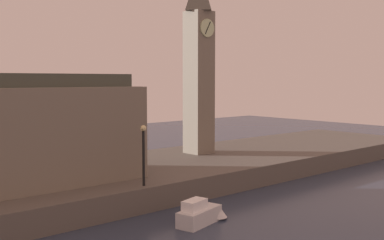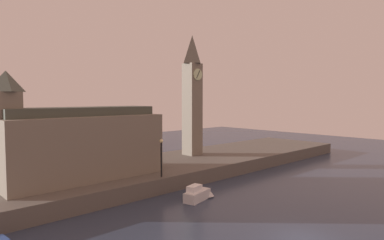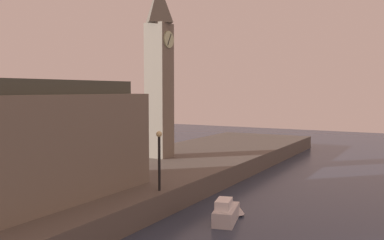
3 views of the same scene
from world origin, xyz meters
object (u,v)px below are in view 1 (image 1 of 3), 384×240
Objects in this scene: parliament_hall at (11,132)px; streetlamp at (143,148)px; boat_ferry_white at (202,214)px; clock_tower at (199,58)px.

streetlamp is at bearing -38.71° from parliament_hall.
boat_ferry_white is (0.94, -4.09, -3.24)m from streetlamp.
parliament_hall reaches higher than streetlamp.
parliament_hall is at bearing 141.29° from streetlamp.
streetlamp is (-10.78, -7.13, -5.81)m from clock_tower.
streetlamp reaches higher than boat_ferry_white.
clock_tower is 4.40× the size of boat_ferry_white.
parliament_hall is 4.09× the size of boat_ferry_white.
clock_tower is 4.32× the size of streetlamp.
streetlamp is 1.02× the size of boat_ferry_white.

